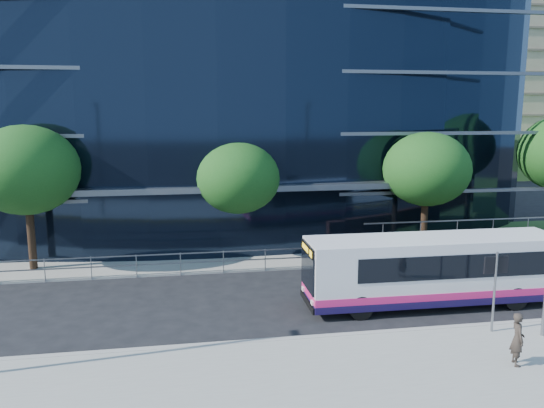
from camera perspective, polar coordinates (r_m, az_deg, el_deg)
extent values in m
plane|color=black|center=(19.67, 8.45, -12.82)|extent=(200.00, 200.00, 0.00)
cube|color=gray|center=(15.45, 14.53, -19.45)|extent=(80.00, 8.00, 0.15)
cube|color=gray|center=(18.77, 9.42, -13.74)|extent=(80.00, 0.25, 0.16)
cube|color=gold|center=(18.98, 9.22, -13.71)|extent=(80.00, 0.08, 0.01)
cube|color=gold|center=(19.11, 9.07, -13.53)|extent=(80.00, 0.08, 0.01)
cube|color=gray|center=(29.20, -9.78, -5.13)|extent=(50.00, 8.00, 0.10)
cube|color=black|center=(41.25, -7.28, 10.47)|extent=(38.00, 16.00, 16.00)
cube|color=#595E66|center=(27.05, -5.76, 1.66)|extent=(22.00, 1.20, 0.30)
cube|color=slate|center=(25.17, -14.42, -5.40)|extent=(24.00, 0.05, 0.05)
cube|color=slate|center=(25.29, -14.37, -6.38)|extent=(24.00, 0.05, 0.05)
cylinder|color=slate|center=(25.31, -14.37, -6.49)|extent=(0.04, 0.04, 1.10)
cube|color=#2D511E|center=(82.57, 17.71, 5.62)|extent=(60.00, 42.00, 4.00)
cube|color=gray|center=(84.69, 17.63, 15.90)|extent=(50.00, 12.00, 26.00)
cylinder|color=slate|center=(19.64, 22.80, -8.73)|extent=(0.08, 0.08, 2.80)
cube|color=black|center=(19.38, 22.96, -6.05)|extent=(0.85, 0.06, 0.60)
cylinder|color=black|center=(27.83, -24.46, -3.26)|extent=(0.36, 0.36, 3.30)
ellipsoid|color=#133E11|center=(27.32, -24.95, 3.35)|extent=(4.95, 4.95, 4.21)
cylinder|color=black|center=(27.55, -3.60, -2.96)|extent=(0.36, 0.36, 2.86)
ellipsoid|color=#133E11|center=(27.06, -3.67, 2.82)|extent=(4.29, 4.29, 3.65)
cylinder|color=black|center=(29.78, 16.02, -2.14)|extent=(0.36, 0.36, 3.08)
ellipsoid|color=#133E11|center=(29.32, 16.31, 3.63)|extent=(4.62, 4.62, 3.93)
cylinder|color=black|center=(64.78, 17.83, 4.14)|extent=(0.36, 0.36, 3.08)
ellipsoid|color=#133E11|center=(64.57, 17.98, 6.79)|extent=(4.62, 4.62, 3.93)
cube|color=silver|center=(21.88, 16.98, -6.55)|extent=(10.07, 2.40, 2.42)
cube|color=#180E3E|center=(22.20, 16.84, -9.20)|extent=(10.09, 2.45, 0.27)
cube|color=#D31E68|center=(22.11, 16.88, -8.53)|extent=(10.09, 2.45, 0.27)
cube|color=black|center=(22.03, 18.32, -5.58)|extent=(8.06, 2.43, 0.91)
cube|color=black|center=(20.20, 3.88, -7.16)|extent=(0.10, 1.96, 1.42)
cube|color=black|center=(19.96, 3.88, -4.86)|extent=(0.12, 1.87, 0.37)
cube|color=yellow|center=(20.17, 3.63, -4.70)|extent=(0.05, 1.01, 0.20)
cube|color=black|center=(20.59, 3.84, -10.44)|extent=(0.13, 2.19, 0.22)
cylinder|color=black|center=(20.11, 9.50, -10.93)|extent=(0.92, 0.28, 0.91)
cylinder|color=black|center=(22.78, 24.70, -9.21)|extent=(0.92, 0.28, 0.91)
imported|color=#302821|center=(17.68, 24.90, -13.03)|extent=(0.52, 0.66, 1.61)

